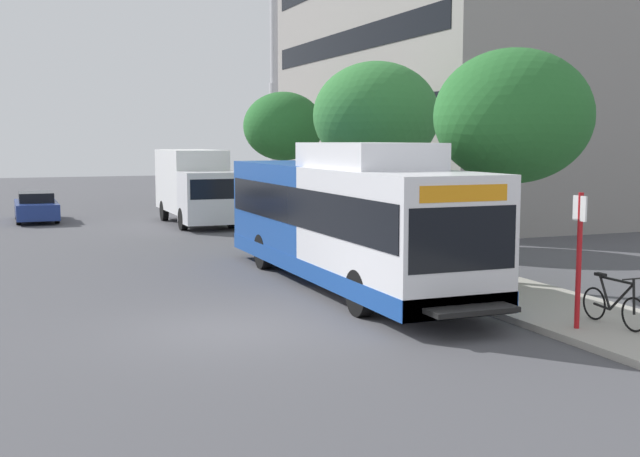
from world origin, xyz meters
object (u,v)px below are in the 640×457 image
Objects in this scene: bus_stop_sign_pole at (579,250)px; bicycle_parked at (614,304)px; transit_bus at (344,219)px; street_tree_near_stop at (513,117)px; street_tree_mid_block at (376,116)px; box_truck_background at (195,185)px; parked_car_far_lane at (36,207)px; street_tree_far_block at (283,127)px.

bus_stop_sign_pole reaches higher than bicycle_parked.
transit_bus is at bearing 112.99° from bicycle_parked.
bicycle_parked is at bearing -100.35° from street_tree_near_stop.
bus_stop_sign_pole is at bearing -109.72° from street_tree_near_stop.
street_tree_near_stop is (0.86, 4.73, 3.72)m from bicycle_parked.
street_tree_near_stop is at bearing 79.65° from bicycle_parked.
box_truck_background is (-4.32, 9.32, -2.80)m from street_tree_mid_block.
parked_car_far_lane is 7.60m from box_truck_background.
transit_bus is 4.89m from street_tree_near_stop.
bus_stop_sign_pole is at bearing 173.48° from bicycle_parked.
bus_stop_sign_pole is 22.84m from box_truck_background.
street_tree_far_block is (4.00, 16.42, 2.59)m from transit_bus.
street_tree_near_stop is (3.69, -1.92, 2.58)m from transit_bus.
street_tree_near_stop is 1.29× the size of parked_car_far_lane.
transit_bus is at bearing 107.14° from bus_stop_sign_pole.
transit_bus reaches higher than parked_car_far_lane.
bicycle_parked is at bearing -6.52° from bus_stop_sign_pole.
parked_car_far_lane is (-9.50, 26.64, 0.10)m from bicycle_parked.
street_tree_far_block is at bearing 85.07° from bus_stop_sign_pole.
parked_car_far_lane is at bearing 108.47° from transit_bus.
street_tree_near_stop reaches higher than street_tree_far_block.
street_tree_mid_block reaches higher than street_tree_far_block.
transit_bus is 2.11× the size of street_tree_near_stop.
street_tree_mid_block reaches higher than bicycle_parked.
box_truck_background is (-3.87, 18.09, -2.54)m from street_tree_near_stop.
parked_car_far_lane is at bearing 149.58° from box_truck_background.
transit_bus reaches higher than bicycle_parked.
bicycle_parked is at bearing -67.01° from transit_bus.
bicycle_parked is (0.80, -0.09, -1.09)m from bus_stop_sign_pole.
bicycle_parked is 14.14m from street_tree_mid_block.
transit_bus is 6.87m from bus_stop_sign_pole.
bicycle_parked is (2.82, -6.65, -1.14)m from transit_bus.
bus_stop_sign_pole is 1.48× the size of bicycle_parked.
parked_car_far_lane is 0.64× the size of box_truck_background.
parked_car_far_lane is (-10.68, 3.57, -3.64)m from street_tree_far_block.
box_truck_background is at bearing 102.08° from street_tree_near_stop.
street_tree_far_block is at bearing 3.26° from box_truck_background.
bicycle_parked is 6.08m from street_tree_near_stop.
street_tree_far_block is at bearing 76.29° from transit_bus.
parked_car_far_lane is (-10.36, 21.91, -3.62)m from street_tree_near_stop.
box_truck_background reaches higher than bicycle_parked.
transit_bus is 6.96× the size of bicycle_parked.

